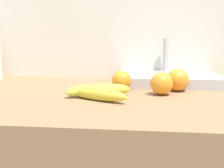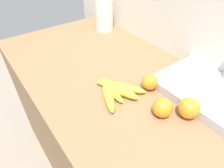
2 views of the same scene
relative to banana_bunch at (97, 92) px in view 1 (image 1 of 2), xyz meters
The scene contains 6 objects.
wall_back 0.55m from the banana_bunch, 80.24° to the left, with size 2.21×0.06×1.30m, color silver.
banana_bunch is the anchor object (origin of this frame).
orange_far_right 0.15m from the banana_bunch, 65.34° to the left, with size 0.07×0.07×0.07m, color orange.
orange_back_left 0.21m from the banana_bunch, 18.29° to the left, with size 0.07×0.07×0.07m, color orange.
orange_back_right 0.29m from the banana_bunch, 28.07° to the left, with size 0.08×0.08×0.08m, color orange.
sink_basin 0.39m from the banana_bunch, 52.27° to the left, with size 0.41×0.31×0.18m.
Camera 1 is at (0.05, -0.86, 1.06)m, focal length 41.93 mm.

